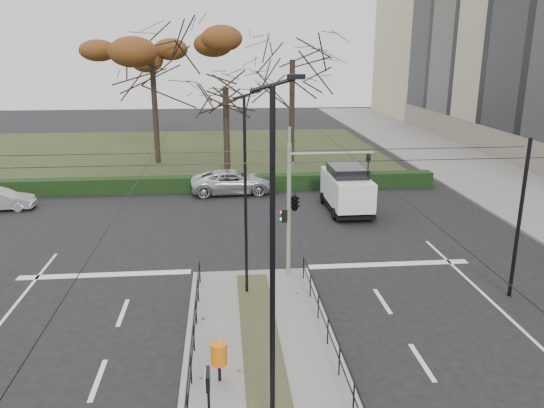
# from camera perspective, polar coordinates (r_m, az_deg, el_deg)

# --- Properties ---
(ground) EXTENTS (140.00, 140.00, 0.00)m
(ground) POSITION_cam_1_polar(r_m,az_deg,el_deg) (17.75, -1.35, -13.93)
(ground) COLOR black
(ground) RESTS_ON ground
(median_island) EXTENTS (4.40, 15.00, 0.14)m
(median_island) POSITION_cam_1_polar(r_m,az_deg,el_deg) (15.60, -0.66, -18.32)
(median_island) COLOR slate
(median_island) RESTS_ON ground
(sidewalk_east) EXTENTS (8.00, 90.00, 0.14)m
(sidewalk_east) POSITION_cam_1_polar(r_m,az_deg,el_deg) (42.81, 21.18, 3.21)
(sidewalk_east) COLOR slate
(sidewalk_east) RESTS_ON ground
(park) EXTENTS (38.00, 26.00, 0.10)m
(park) POSITION_cam_1_polar(r_m,az_deg,el_deg) (48.39, -11.24, 5.38)
(park) COLOR #253018
(park) RESTS_ON ground
(hedge) EXTENTS (38.00, 1.00, 1.00)m
(hedge) POSITION_cam_1_polar(r_m,az_deg,el_deg) (35.29, -13.33, 2.00)
(hedge) COLOR black
(hedge) RESTS_ON ground
(median_railing) EXTENTS (4.14, 13.24, 0.92)m
(median_railing) POSITION_cam_1_polar(r_m,az_deg,el_deg) (15.02, -0.64, -15.69)
(median_railing) COLOR black
(median_railing) RESTS_ON median_island
(catenary) EXTENTS (20.00, 34.00, 6.00)m
(catenary) POSITION_cam_1_polar(r_m,az_deg,el_deg) (17.83, -1.80, -1.73)
(catenary) COLOR black
(catenary) RESTS_ON ground
(traffic_light) EXTENTS (3.65, 2.06, 5.37)m
(traffic_light) POSITION_cam_1_polar(r_m,az_deg,el_deg) (20.80, 2.68, 0.45)
(traffic_light) COLOR gray
(traffic_light) RESTS_ON median_island
(litter_bin) EXTENTS (0.45, 0.45, 1.14)m
(litter_bin) POSITION_cam_1_polar(r_m,az_deg,el_deg) (15.06, -5.72, -15.78)
(litter_bin) COLOR black
(litter_bin) RESTS_ON median_island
(info_panel) EXTENTS (0.11, 0.50, 1.91)m
(info_panel) POSITION_cam_1_polar(r_m,az_deg,el_deg) (12.66, -6.90, -19.02)
(info_panel) COLOR black
(info_panel) RESTS_ON median_island
(streetlamp_median_near) EXTENTS (0.70, 0.14, 8.33)m
(streetlamp_median_near) POSITION_cam_1_polar(r_m,az_deg,el_deg) (11.47, 0.15, -7.11)
(streetlamp_median_near) COLOR black
(streetlamp_median_near) RESTS_ON median_island
(streetlamp_median_far) EXTENTS (0.62, 0.13, 7.47)m
(streetlamp_median_far) POSITION_cam_1_polar(r_m,az_deg,el_deg) (18.99, -2.82, 1.02)
(streetlamp_median_far) COLOR black
(streetlamp_median_far) RESTS_ON median_island
(parked_car_second) EXTENTS (3.77, 1.48, 1.22)m
(parked_car_second) POSITION_cam_1_polar(r_m,az_deg,el_deg) (34.33, -27.16, 0.42)
(parked_car_second) COLOR #B2B5BB
(parked_car_second) RESTS_ON ground
(parked_car_fourth) EXTENTS (5.50, 2.73, 1.50)m
(parked_car_fourth) POSITION_cam_1_polar(r_m,az_deg,el_deg) (34.23, -4.24, 2.40)
(parked_car_fourth) COLOR #B2B5BB
(parked_car_fourth) RESTS_ON ground
(white_van) EXTENTS (2.32, 5.05, 2.63)m
(white_van) POSITION_cam_1_polar(r_m,az_deg,el_deg) (30.54, 8.03, 1.75)
(white_van) COLOR silver
(white_van) RESTS_ON ground
(rust_tree) EXTENTS (10.80, 10.80, 11.82)m
(rust_tree) POSITION_cam_1_polar(r_m,az_deg,el_deg) (43.35, -12.87, 16.08)
(rust_tree) COLOR black
(rust_tree) RESTS_ON park
(bare_tree_center) EXTENTS (7.89, 7.89, 10.74)m
(bare_tree_center) POSITION_cam_1_polar(r_m,az_deg,el_deg) (43.04, 2.21, 14.48)
(bare_tree_center) COLOR black
(bare_tree_center) RESTS_ON park
(bare_tree_near) EXTENTS (5.57, 5.57, 8.38)m
(bare_tree_near) POSITION_cam_1_polar(r_m,az_deg,el_deg) (38.14, -5.02, 11.70)
(bare_tree_near) COLOR black
(bare_tree_near) RESTS_ON park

